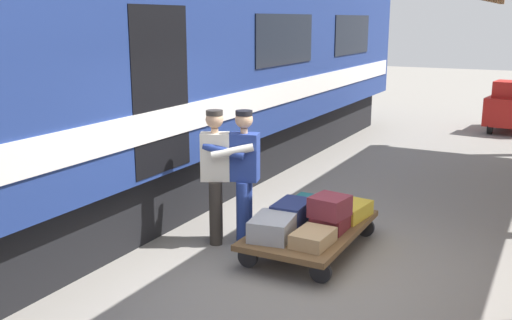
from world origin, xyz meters
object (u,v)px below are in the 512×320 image
train_car (68,76)px  suitcase_yellow_case (345,210)px  luggage_cart (311,230)px  suitcase_tan_vintage (313,238)px  suitcase_maroon_trunk (330,223)px  suitcase_burgundy_valise (330,206)px  suitcase_navy_fabric (292,213)px  porter_in_overalls (243,172)px  suitcase_gray_aluminum (273,227)px  porter_by_door (217,172)px  suitcase_teal_softside (309,205)px

train_car → suitcase_yellow_case: train_car is taller
luggage_cart → suitcase_tan_vintage: (-0.25, 0.55, 0.13)m
suitcase_maroon_trunk → suitcase_burgundy_valise: bearing=80.4°
suitcase_navy_fabric → porter_in_overalls: porter_in_overalls is taller
train_car → suitcase_gray_aluminum: bearing=-178.5°
train_car → luggage_cart: (-3.21, -0.62, -1.79)m
train_car → suitcase_maroon_trunk: (-3.46, -0.62, -1.66)m
suitcase_navy_fabric → luggage_cart: bearing=180.0°
suitcase_navy_fabric → suitcase_gray_aluminum: suitcase_navy_fabric is taller
suitcase_maroon_trunk → porter_by_door: porter_by_door is taller
suitcase_yellow_case → porter_by_door: size_ratio=0.36×
train_car → porter_in_overalls: 2.64m
suitcase_navy_fabric → suitcase_gray_aluminum: (0.00, 0.55, -0.01)m
suitcase_gray_aluminum → suitcase_burgundy_valise: size_ratio=1.45×
luggage_cart → suitcase_teal_softside: size_ratio=3.93×
luggage_cart → suitcase_teal_softside: suitcase_teal_softside is taller
suitcase_teal_softside → suitcase_burgundy_valise: suitcase_burgundy_valise is taller
train_car → porter_in_overalls: train_car is taller
train_car → porter_by_door: train_car is taller
suitcase_navy_fabric → suitcase_teal_softside: (0.00, -0.55, -0.05)m
suitcase_navy_fabric → porter_in_overalls: bearing=10.4°
suitcase_burgundy_valise → suitcase_gray_aluminum: bearing=46.3°
suitcase_tan_vintage → suitcase_maroon_trunk: suitcase_maroon_trunk is taller
porter_by_door → suitcase_teal_softside: bearing=-139.2°
train_car → porter_in_overalls: (-2.33, -0.51, -1.14)m
train_car → suitcase_teal_softside: size_ratio=39.88×
suitcase_tan_vintage → porter_by_door: (1.43, -0.29, 0.53)m
suitcase_maroon_trunk → porter_by_door: (1.43, 0.25, 0.52)m
luggage_cart → porter_in_overalls: size_ratio=1.16×
suitcase_navy_fabric → porter_in_overalls: size_ratio=0.34×
suitcase_gray_aluminum → suitcase_teal_softside: 1.09m
suitcase_navy_fabric → porter_in_overalls: 0.80m
suitcase_burgundy_valise → porter_in_overalls: 1.18m
suitcase_gray_aluminum → suitcase_tan_vintage: bearing=180.0°
suitcase_navy_fabric → porter_by_door: 1.07m
train_car → suitcase_tan_vintage: train_car is taller
suitcase_tan_vintage → porter_in_overalls: size_ratio=0.30×
suitcase_burgundy_valise → suitcase_navy_fabric: bearing=-2.7°
porter_in_overalls → suitcase_gray_aluminum: bearing=145.9°
suitcase_burgundy_valise → luggage_cart: bearing=-5.4°
train_car → suitcase_yellow_case: 4.01m
suitcase_gray_aluminum → porter_by_door: 1.09m
luggage_cart → suitcase_yellow_case: size_ratio=3.21×
suitcase_navy_fabric → suitcase_teal_softside: bearing=-90.0°
train_car → suitcase_tan_vintage: bearing=-178.7°
train_car → suitcase_tan_vintage: (-3.46, -0.08, -1.66)m
luggage_cart → suitcase_gray_aluminum: 0.62m
suitcase_gray_aluminum → train_car: bearing=1.5°
suitcase_teal_softside → suitcase_burgundy_valise: size_ratio=1.23×
suitcase_tan_vintage → suitcase_maroon_trunk: bearing=-90.0°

